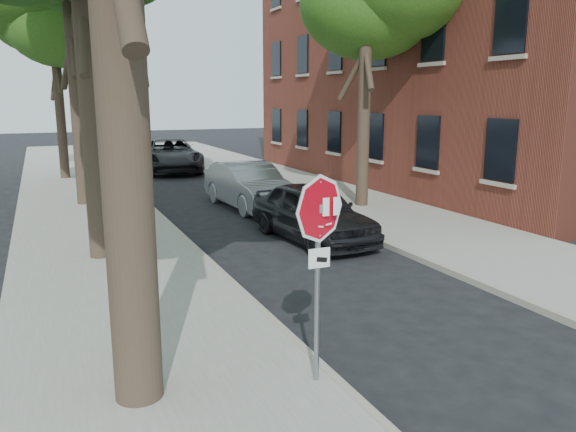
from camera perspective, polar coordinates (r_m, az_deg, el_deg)
name	(u,v)px	position (r m, az deg, el deg)	size (l,w,h in m)	color
ground	(364,377)	(7.72, 7.71, -15.93)	(120.00, 120.00, 0.00)	black
sidewalk_left	(87,216)	(18.17, -19.74, -0.04)	(4.00, 55.00, 0.12)	gray
sidewalk_right	(333,197)	(20.54, 4.58, 1.94)	(4.00, 55.00, 0.12)	gray
curb_left	(155,211)	(18.41, -13.38, 0.51)	(0.12, 55.00, 0.13)	#9E9384
curb_right	(281,201)	(19.66, -0.69, 1.54)	(0.12, 55.00, 0.13)	#9E9384
apartment_building	(479,1)	(26.82, 18.86, 19.98)	(12.20, 20.20, 15.30)	brown
stop_sign	(319,239)	(6.68, 3.15, -2.37)	(0.76, 0.34, 2.61)	gray
tree_far	(51,11)	(27.16, -22.92, 18.65)	(5.29, 4.91, 9.33)	black
car_a	(312,212)	(14.34, 2.50, 0.39)	(1.74, 4.33, 1.48)	black
car_b	(249,185)	(18.67, -4.00, 3.12)	(1.61, 4.61, 1.52)	gray
car_d	(170,155)	(28.68, -11.88, 6.06)	(2.70, 5.87, 1.63)	black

